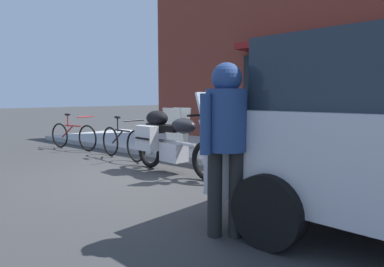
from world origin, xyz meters
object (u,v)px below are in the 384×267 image
object	(u,v)px
pedestrian_walking	(226,129)
parked_bicycle	(122,142)
sandwich_board_sign	(177,128)
second_bicycle_by_cafe	(73,135)
touring_motorcycle	(169,139)

from	to	relation	value
pedestrian_walking	parked_bicycle	bearing A→B (deg)	154.14
parked_bicycle	sandwich_board_sign	size ratio (longest dim) A/B	1.76
parked_bicycle	sandwich_board_sign	world-z (taller)	sandwich_board_sign
sandwich_board_sign	second_bicycle_by_cafe	bearing A→B (deg)	-151.23
parked_bicycle	sandwich_board_sign	xyz separation A→B (m)	(0.35, 1.35, 0.24)
sandwich_board_sign	second_bicycle_by_cafe	distance (m)	2.74
pedestrian_walking	second_bicycle_by_cafe	xyz separation A→B (m)	(-6.03, 1.97, -0.66)
touring_motorcycle	pedestrian_walking	size ratio (longest dim) A/B	1.29
parked_bicycle	second_bicycle_by_cafe	bearing A→B (deg)	178.93
parked_bicycle	second_bicycle_by_cafe	distance (m)	2.04
touring_motorcycle	parked_bicycle	bearing A→B (deg)	169.17
touring_motorcycle	parked_bicycle	distance (m)	1.76
touring_motorcycle	sandwich_board_sign	distance (m)	2.16
touring_motorcycle	parked_bicycle	size ratio (longest dim) A/B	1.26
parked_bicycle	pedestrian_walking	world-z (taller)	pedestrian_walking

